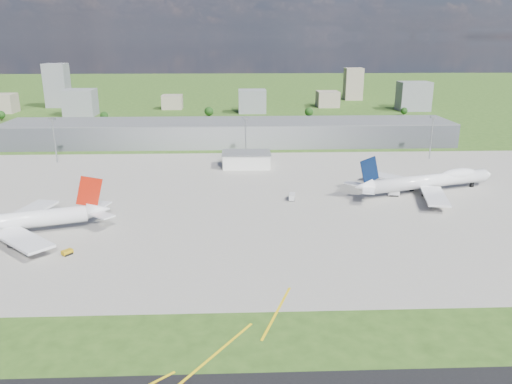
{
  "coord_description": "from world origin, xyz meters",
  "views": [
    {
      "loc": [
        4.83,
        -171.79,
        69.96
      ],
      "look_at": [
        12.47,
        23.65,
        9.0
      ],
      "focal_mm": 35.0,
      "sensor_mm": 36.0,
      "label": 1
    }
  ],
  "objects_px": {
    "tug_yellow": "(67,253)",
    "van_white_near": "(292,197)",
    "airliner_red_twin": "(7,223)",
    "van_white_far": "(394,194)",
    "airliner_blue_quad": "(430,181)"
  },
  "relations": [
    {
      "from": "tug_yellow",
      "to": "van_white_near",
      "type": "distance_m",
      "value": 98.97
    },
    {
      "from": "van_white_near",
      "to": "airliner_red_twin",
      "type": "bearing_deg",
      "value": 118.79
    },
    {
      "from": "airliner_red_twin",
      "to": "van_white_near",
      "type": "bearing_deg",
      "value": -177.68
    },
    {
      "from": "tug_yellow",
      "to": "van_white_far",
      "type": "height_order",
      "value": "van_white_far"
    },
    {
      "from": "airliner_red_twin",
      "to": "tug_yellow",
      "type": "xyz_separation_m",
      "value": [
        26.55,
        -17.23,
        -4.57
      ]
    },
    {
      "from": "van_white_near",
      "to": "van_white_far",
      "type": "height_order",
      "value": "van_white_near"
    },
    {
      "from": "airliner_blue_quad",
      "to": "van_white_near",
      "type": "relative_size",
      "value": 12.63
    },
    {
      "from": "airliner_red_twin",
      "to": "van_white_far",
      "type": "bearing_deg",
      "value": 177.92
    },
    {
      "from": "tug_yellow",
      "to": "airliner_red_twin",
      "type": "bearing_deg",
      "value": 96.71
    },
    {
      "from": "airliner_blue_quad",
      "to": "van_white_near",
      "type": "height_order",
      "value": "airliner_blue_quad"
    },
    {
      "from": "airliner_blue_quad",
      "to": "van_white_far",
      "type": "distance_m",
      "value": 19.51
    },
    {
      "from": "van_white_near",
      "to": "van_white_far",
      "type": "xyz_separation_m",
      "value": [
        47.24,
        3.75,
        -0.11
      ]
    },
    {
      "from": "airliner_blue_quad",
      "to": "airliner_red_twin",
      "type": "bearing_deg",
      "value": 178.05
    },
    {
      "from": "airliner_red_twin",
      "to": "tug_yellow",
      "type": "distance_m",
      "value": 31.98
    },
    {
      "from": "airliner_red_twin",
      "to": "van_white_far",
      "type": "relative_size",
      "value": 13.85
    }
  ]
}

